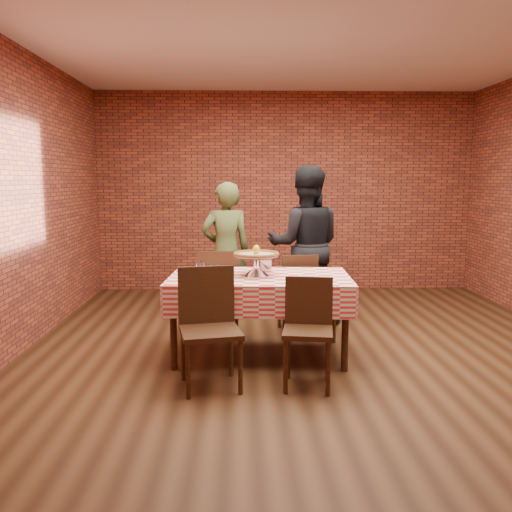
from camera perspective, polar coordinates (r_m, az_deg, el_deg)
name	(u,v)px	position (r m, az deg, el deg)	size (l,w,h in m)	color
ground	(311,351)	(5.27, 5.80, -10.02)	(6.00, 6.00, 0.00)	black
back_wall	(285,192)	(8.00, 3.14, 6.76)	(5.50, 5.50, 0.00)	maroon
table	(260,316)	(5.04, 0.39, -6.39)	(1.63, 0.98, 0.75)	#3D2513
tablecloth	(260,291)	(4.99, 0.39, -3.69)	(1.67, 1.02, 0.28)	#EA3830
pizza_stand	(256,265)	(4.96, 0.03, -1.01)	(0.42, 0.42, 0.19)	silver
pizza	(256,255)	(4.95, 0.03, 0.13)	(0.43, 0.43, 0.03)	#C8B588
lemon	(256,250)	(4.94, 0.03, 0.69)	(0.07, 0.07, 0.09)	yellow
water_glass_left	(215,272)	(4.83, -4.41, -1.65)	(0.08, 0.08, 0.13)	white
water_glass_right	(200,268)	(5.05, -5.92, -1.23)	(0.08, 0.08, 0.13)	white
side_plate	(307,277)	(4.90, 5.43, -2.19)	(0.17, 0.17, 0.01)	white
sweetener_packet_a	(320,279)	(4.81, 6.84, -2.45)	(0.05, 0.04, 0.01)	white
sweetener_packet_b	(327,278)	(4.88, 7.57, -2.32)	(0.05, 0.04, 0.01)	white
condiment_caddy	(266,263)	(5.21, 1.06, -0.78)	(0.11, 0.09, 0.15)	silver
chair_near_left	(210,329)	(4.27, -4.85, -7.76)	(0.46, 0.46, 0.94)	#3D2513
chair_near_right	(308,334)	(4.29, 5.50, -8.27)	(0.38, 0.38, 0.86)	#3D2513
chair_far_left	(219,291)	(5.77, -3.92, -3.73)	(0.43, 0.43, 0.91)	#3D2513
chair_far_right	(297,292)	(5.83, 4.33, -3.87)	(0.38, 0.38, 0.86)	#3D2513
diner_olive	(226,251)	(6.32, -3.22, 0.53)	(0.59, 0.39, 1.61)	#4A552A
diner_black	(305,245)	(6.15, 5.22, 1.15)	(0.87, 0.68, 1.79)	black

